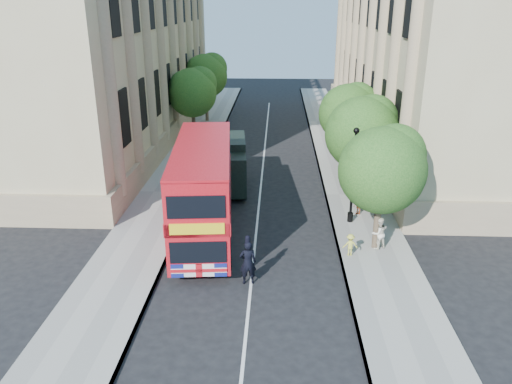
# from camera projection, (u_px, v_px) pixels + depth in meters

# --- Properties ---
(ground) EXTENTS (120.00, 120.00, 0.00)m
(ground) POSITION_uv_depth(u_px,v_px,m) (251.00, 279.00, 21.52)
(ground) COLOR black
(ground) RESTS_ON ground
(pavement_right) EXTENTS (3.50, 80.00, 0.12)m
(pavement_right) POSITION_uv_depth(u_px,v_px,m) (353.00, 196.00, 30.59)
(pavement_right) COLOR gray
(pavement_right) RESTS_ON ground
(pavement_left) EXTENTS (3.50, 80.00, 0.12)m
(pavement_left) POSITION_uv_depth(u_px,v_px,m) (168.00, 193.00, 31.07)
(pavement_left) COLOR gray
(pavement_left) RESTS_ON ground
(building_right) EXTENTS (12.00, 38.00, 18.00)m
(building_right) POSITION_uv_depth(u_px,v_px,m) (438.00, 31.00, 40.13)
(building_right) COLOR tan
(building_right) RESTS_ON ground
(building_left) EXTENTS (12.00, 38.00, 18.00)m
(building_left) POSITION_uv_depth(u_px,v_px,m) (100.00, 30.00, 41.26)
(building_left) COLOR tan
(building_left) RESTS_ON ground
(tree_right_near) EXTENTS (4.00, 4.00, 6.08)m
(tree_right_near) POSITION_uv_depth(u_px,v_px,m) (383.00, 165.00, 22.59)
(tree_right_near) COLOR #473828
(tree_right_near) RESTS_ON ground
(tree_right_mid) EXTENTS (4.20, 4.20, 6.37)m
(tree_right_mid) POSITION_uv_depth(u_px,v_px,m) (363.00, 130.00, 28.12)
(tree_right_mid) COLOR #473828
(tree_right_mid) RESTS_ON ground
(tree_right_far) EXTENTS (4.00, 4.00, 6.15)m
(tree_right_far) POSITION_uv_depth(u_px,v_px,m) (349.00, 110.00, 33.77)
(tree_right_far) COLOR #473828
(tree_right_far) RESTS_ON ground
(tree_left_far) EXTENTS (4.00, 4.00, 6.30)m
(tree_left_far) POSITION_uv_depth(u_px,v_px,m) (193.00, 90.00, 40.74)
(tree_left_far) COLOR #473828
(tree_left_far) RESTS_ON ground
(tree_left_back) EXTENTS (4.20, 4.20, 6.65)m
(tree_left_back) POSITION_uv_depth(u_px,v_px,m) (206.00, 73.00, 48.11)
(tree_left_back) COLOR #473828
(tree_left_back) RESTS_ON ground
(lamp_post) EXTENTS (0.32, 0.32, 5.16)m
(lamp_post) POSITION_uv_depth(u_px,v_px,m) (353.00, 180.00, 26.02)
(lamp_post) COLOR black
(lamp_post) RESTS_ON pavement_right
(double_decker_bus) EXTENTS (3.55, 10.23, 4.64)m
(double_decker_bus) POSITION_uv_depth(u_px,v_px,m) (203.00, 188.00, 24.67)
(double_decker_bus) COLOR #B20C15
(double_decker_bus) RESTS_ON ground
(box_van) EXTENTS (2.74, 5.72, 3.17)m
(box_van) POSITION_uv_depth(u_px,v_px,m) (227.00, 166.00, 31.34)
(box_van) COLOR black
(box_van) RESTS_ON ground
(police_constable) EXTENTS (0.79, 0.58, 1.97)m
(police_constable) POSITION_uv_depth(u_px,v_px,m) (248.00, 262.00, 20.86)
(police_constable) COLOR black
(police_constable) RESTS_ON ground
(woman_pedestrian) EXTENTS (0.95, 0.87, 1.58)m
(woman_pedestrian) POSITION_uv_depth(u_px,v_px,m) (379.00, 233.00, 23.67)
(woman_pedestrian) COLOR white
(woman_pedestrian) RESTS_ON pavement_right
(child_a) EXTENTS (0.62, 0.37, 0.99)m
(child_a) POSITION_uv_depth(u_px,v_px,m) (359.00, 206.00, 27.60)
(child_a) COLOR orange
(child_a) RESTS_ON pavement_right
(child_b) EXTENTS (0.71, 0.43, 1.07)m
(child_b) POSITION_uv_depth(u_px,v_px,m) (350.00, 245.00, 23.10)
(child_b) COLOR gold
(child_b) RESTS_ON pavement_right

